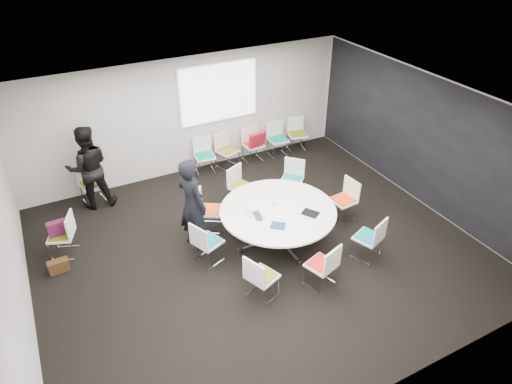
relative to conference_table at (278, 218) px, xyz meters
name	(u,v)px	position (x,y,z in m)	size (l,w,h in m)	color
room_shell	(261,185)	(-0.39, -0.04, 0.86)	(8.08, 7.08, 2.88)	black
conference_table	(278,218)	(0.00, 0.00, 0.00)	(2.22, 2.22, 0.73)	silver
projection_screen	(219,93)	(0.32, 3.42, 1.31)	(1.90, 0.03, 1.35)	white
chair_ring_a	(343,207)	(1.58, 0.02, -0.26)	(0.49, 0.50, 0.88)	silver
chair_ring_b	(292,186)	(1.05, 1.21, -0.26)	(0.64, 0.64, 0.88)	silver
chair_ring_c	(241,193)	(-0.08, 1.46, -0.26)	(0.61, 0.60, 0.88)	silver
chair_ring_d	(210,217)	(-1.03, 0.96, -0.26)	(0.62, 0.62, 0.88)	silver
chair_ring_e	(208,249)	(-1.45, 0.05, -0.26)	(0.59, 0.60, 0.88)	silver
chair_ring_f	(262,284)	(-0.99, -1.21, -0.26)	(0.59, 0.59, 0.88)	silver
chair_ring_g	(321,272)	(0.05, -1.43, -0.26)	(0.58, 0.57, 0.88)	silver
chair_ring_h	(368,245)	(1.24, -1.20, -0.26)	(0.59, 0.58, 0.88)	silver
chair_back_a	(205,162)	(-0.26, 3.13, -0.26)	(0.51, 0.50, 0.88)	silver
chair_back_b	(227,157)	(0.34, 3.13, -0.26)	(0.58, 0.57, 0.88)	silver
chair_back_c	(253,151)	(1.06, 3.13, -0.26)	(0.47, 0.46, 0.88)	silver
chair_back_d	(278,146)	(1.76, 3.09, -0.26)	(0.48, 0.47, 0.88)	silver
chair_back_e	(297,140)	(2.38, 3.13, -0.26)	(0.55, 0.54, 0.88)	silver
chair_spare_left	(64,242)	(-3.76, 1.47, -0.26)	(0.58, 0.59, 0.88)	silver
chair_person_back	(93,190)	(-2.94, 3.08, -0.26)	(0.53, 0.52, 0.88)	silver
person_main	(192,204)	(-1.48, 0.62, 0.40)	(0.69, 0.45, 1.88)	black
person_back	(88,168)	(-2.94, 2.92, 0.40)	(0.91, 0.71, 1.87)	black
laptop	(260,216)	(-0.41, -0.03, 0.20)	(0.31, 0.20, 0.02)	#333338
laptop_lid	(247,209)	(-0.60, 0.13, 0.32)	(0.30, 0.02, 0.22)	silver
notebook_black	(310,213)	(0.47, -0.40, 0.20)	(0.22, 0.30, 0.02)	black
tablet_folio	(278,226)	(-0.26, -0.46, 0.20)	(0.26, 0.20, 0.03)	navy
papers_right	(294,197)	(0.49, 0.22, 0.19)	(0.30, 0.21, 0.00)	silver
papers_front	(317,202)	(0.81, -0.13, 0.19)	(0.30, 0.21, 0.00)	silver
cup	(274,202)	(0.02, 0.20, 0.24)	(0.08, 0.08, 0.09)	white
phone	(313,214)	(0.51, -0.43, 0.19)	(0.14, 0.07, 0.01)	black
maroon_bag	(59,228)	(-3.78, 1.47, 0.08)	(0.40, 0.14, 0.28)	#4F1534
brown_bag	(59,266)	(-3.95, 1.02, -0.42)	(0.36, 0.16, 0.24)	#3E2713
red_jacket	(257,139)	(1.06, 2.90, 0.16)	(0.44, 0.10, 0.35)	maroon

